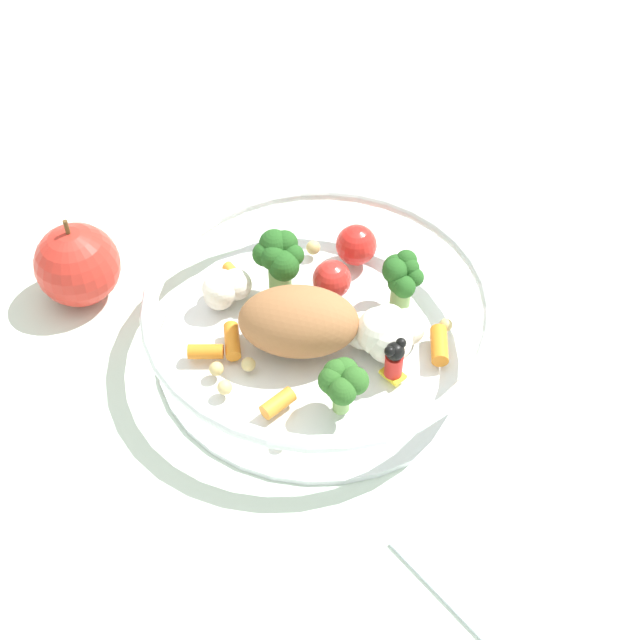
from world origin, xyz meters
name	(u,v)px	position (x,y,z in m)	size (l,w,h in m)	color
ground_plane	(318,335)	(0.00, 0.00, 0.00)	(2.40, 2.40, 0.00)	silver
food_container	(322,316)	(0.01, 0.01, 0.03)	(0.26, 0.26, 0.06)	white
loose_apple	(77,265)	(0.08, -0.18, 0.03)	(0.07, 0.07, 0.08)	red
folded_napkin	(542,552)	(0.06, 0.23, 0.00)	(0.14, 0.13, 0.01)	white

